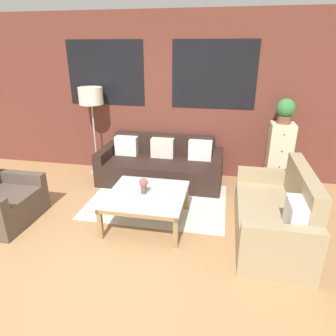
# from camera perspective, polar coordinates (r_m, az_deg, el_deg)

# --- Properties ---
(ground_plane) EXTENTS (16.00, 16.00, 0.00)m
(ground_plane) POSITION_cam_1_polar(r_m,az_deg,el_deg) (3.79, -9.90, -14.35)
(ground_plane) COLOR #AD7F51
(wall_back_brick) EXTENTS (8.40, 0.09, 2.80)m
(wall_back_brick) POSITION_cam_1_polar(r_m,az_deg,el_deg) (5.46, -1.77, 13.40)
(wall_back_brick) COLOR brown
(wall_back_brick) RESTS_ON ground_plane
(rug) EXTENTS (2.10, 1.50, 0.00)m
(rug) POSITION_cam_1_polar(r_m,az_deg,el_deg) (4.69, -2.04, -6.30)
(rug) COLOR silver
(rug) RESTS_ON ground_plane
(couch_dark) EXTENTS (2.11, 0.88, 0.78)m
(couch_dark) POSITION_cam_1_polar(r_m,az_deg,el_deg) (5.27, -1.36, 0.38)
(couch_dark) COLOR black
(couch_dark) RESTS_ON ground_plane
(settee_vintage) EXTENTS (0.80, 1.64, 0.92)m
(settee_vintage) POSITION_cam_1_polar(r_m,az_deg,el_deg) (3.93, 19.72, -8.68)
(settee_vintage) COLOR tan
(settee_vintage) RESTS_ON ground_plane
(armchair_corner) EXTENTS (0.80, 0.94, 0.84)m
(armchair_corner) POSITION_cam_1_polar(r_m,az_deg,el_deg) (4.67, -29.40, -5.73)
(armchair_corner) COLOR brown
(armchair_corner) RESTS_ON ground_plane
(coffee_table) EXTENTS (1.02, 1.02, 0.43)m
(coffee_table) POSITION_cam_1_polar(r_m,az_deg,el_deg) (4.00, -4.07, -5.62)
(coffee_table) COLOR silver
(coffee_table) RESTS_ON ground_plane
(floor_lamp) EXTENTS (0.42, 0.42, 1.59)m
(floor_lamp) POSITION_cam_1_polar(r_m,az_deg,el_deg) (5.54, -14.45, 12.61)
(floor_lamp) COLOR #B2B2B7
(floor_lamp) RESTS_ON ground_plane
(drawer_cabinet) EXTENTS (0.38, 0.39, 1.09)m
(drawer_cabinet) POSITION_cam_1_polar(r_m,az_deg,el_deg) (5.35, 20.36, 2.29)
(drawer_cabinet) COLOR beige
(drawer_cabinet) RESTS_ON ground_plane
(potted_plant) EXTENTS (0.29, 0.29, 0.40)m
(potted_plant) POSITION_cam_1_polar(r_m,az_deg,el_deg) (5.16, 21.48, 10.24)
(potted_plant) COLOR brown
(potted_plant) RESTS_ON drawer_cabinet
(flower_vase) EXTENTS (0.11, 0.11, 0.21)m
(flower_vase) POSITION_cam_1_polar(r_m,az_deg,el_deg) (3.93, -4.67, -3.15)
(flower_vase) COLOR brown
(flower_vase) RESTS_ON coffee_table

